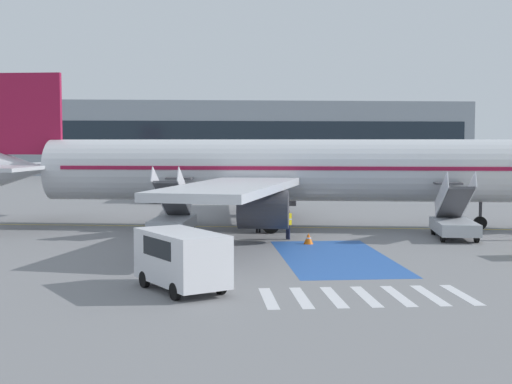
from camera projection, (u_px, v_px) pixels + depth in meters
ground_plane at (323, 229)px, 46.66m from camera, size 600.00×600.00×0.00m
apron_leadline_yellow at (299, 227)px, 47.34m from camera, size 76.56×13.42×0.01m
apron_stand_patch_blue at (335, 257)px, 35.06m from camera, size 5.17×11.57×0.01m
apron_walkway_bar_0 at (269, 298)px, 25.83m from camera, size 0.44×3.60×0.01m
apron_walkway_bar_1 at (301, 298)px, 25.93m from camera, size 0.44×3.60×0.01m
apron_walkway_bar_2 at (334, 297)px, 26.03m from camera, size 0.44×3.60×0.01m
apron_walkway_bar_3 at (366, 296)px, 26.13m from camera, size 0.44×3.60×0.01m
apron_walkway_bar_4 at (398, 296)px, 26.24m from camera, size 0.44×3.60×0.01m
apron_walkway_bar_5 at (430, 295)px, 26.34m from camera, size 0.44×3.60×0.01m
apron_walkway_bar_6 at (461, 295)px, 26.44m from camera, size 0.44×3.60×0.01m
airliner at (290, 171)px, 47.12m from camera, size 44.26×33.64×10.35m
boarding_stairs_forward at (454, 222)px, 41.91m from camera, size 2.99×5.48×4.02m
boarding_stairs_aft at (173, 218)px, 43.37m from camera, size 2.99×5.48×4.25m
fuel_tanker at (168, 183)px, 69.56m from camera, size 3.21×9.52×3.36m
service_van_2 at (181, 256)px, 27.05m from camera, size 3.84×4.82×2.27m
ground_crew_1 at (258, 216)px, 44.54m from camera, size 0.44×0.26×1.78m
ground_crew_2 at (288, 222)px, 41.49m from camera, size 0.42×0.49×1.76m
traffic_cone_0 at (308, 238)px, 39.64m from camera, size 0.55×0.55×0.61m
terminal_building at (204, 138)px, 127.29m from camera, size 94.83×12.10×12.82m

